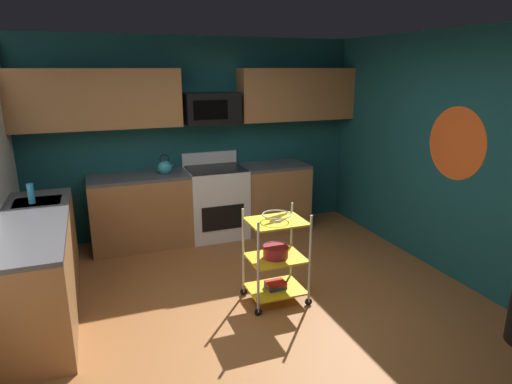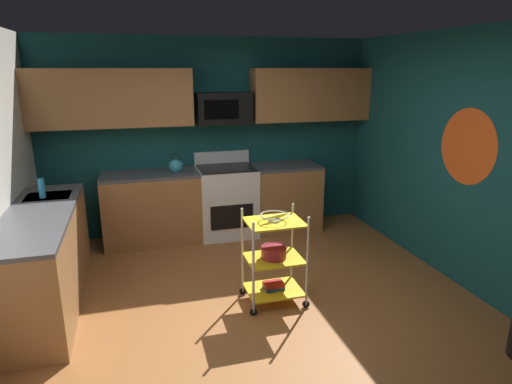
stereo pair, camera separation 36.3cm
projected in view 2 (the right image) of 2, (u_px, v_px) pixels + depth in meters
floor at (258, 316)px, 4.07m from camera, size 4.40×4.80×0.04m
wall_back at (209, 137)px, 5.95m from camera, size 4.52×0.06×2.60m
wall_right at (477, 164)px, 4.28m from camera, size 0.06×4.80×2.60m
wall_flower_decal at (468, 147)px, 4.35m from camera, size 0.00×0.76×0.76m
counter_run at (157, 221)px, 5.15m from camera, size 3.64×2.68×0.92m
oven_range at (227, 200)px, 5.92m from camera, size 0.76×0.65×1.10m
upper_cabinets at (208, 96)px, 5.61m from camera, size 4.40×0.33×0.70m
microwave at (223, 108)px, 5.68m from camera, size 0.70×0.39×0.40m
rolling_cart at (274, 258)px, 4.18m from camera, size 0.59×0.44×0.91m
fruit_bowl at (274, 216)px, 4.06m from camera, size 0.27×0.27×0.07m
mixing_bowl_large at (274, 252)px, 4.16m from camera, size 0.25×0.25×0.11m
book_stack at (274, 286)px, 4.26m from camera, size 0.20×0.15×0.07m
kettle at (176, 166)px, 5.60m from camera, size 0.21×0.18×0.26m
dish_soap_bottle at (42, 188)px, 4.47m from camera, size 0.06×0.06×0.20m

